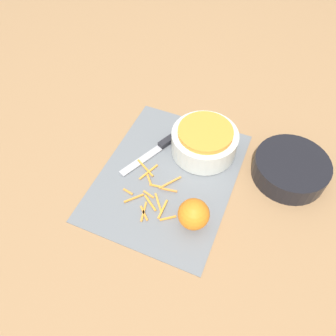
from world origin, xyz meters
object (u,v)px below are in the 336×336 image
Objects in this scene: bowl_speckled at (204,141)px; knife at (164,144)px; bowl_dark at (290,169)px; orange_left at (194,214)px.

knife is at bearing -76.84° from bowl_speckled.
bowl_speckled is 0.84× the size of knife.
orange_left is at bearing -38.22° from bowl_dark.
bowl_dark is 0.90× the size of knife.
bowl_speckled reaches higher than bowl_dark.
orange_left reaches higher than knife.
orange_left is at bearing 12.98° from bowl_speckled.
bowl_dark is at bearing 92.32° from bowl_speckled.
bowl_speckled is 2.41× the size of orange_left.
bowl_dark is (-0.01, 0.25, -0.02)m from bowl_speckled.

